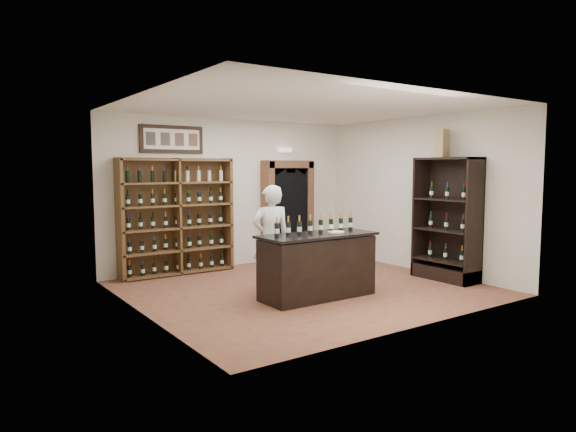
% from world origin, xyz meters
% --- Properties ---
extents(floor, '(5.50, 5.50, 0.00)m').
position_xyz_m(floor, '(0.00, 0.00, 0.00)').
color(floor, brown).
rests_on(floor, ground).
extents(ceiling, '(5.50, 5.50, 0.00)m').
position_xyz_m(ceiling, '(0.00, 0.00, 3.00)').
color(ceiling, white).
rests_on(ceiling, wall_back).
extents(wall_back, '(5.50, 0.04, 3.00)m').
position_xyz_m(wall_back, '(0.00, 2.50, 1.50)').
color(wall_back, silver).
rests_on(wall_back, ground).
extents(wall_left, '(0.04, 5.00, 3.00)m').
position_xyz_m(wall_left, '(-2.75, 0.00, 1.50)').
color(wall_left, silver).
rests_on(wall_left, ground).
extents(wall_right, '(0.04, 5.00, 3.00)m').
position_xyz_m(wall_right, '(2.75, 0.00, 1.50)').
color(wall_right, silver).
rests_on(wall_right, ground).
extents(wine_shelf, '(2.20, 0.38, 2.20)m').
position_xyz_m(wine_shelf, '(-1.30, 2.33, 1.10)').
color(wine_shelf, brown).
rests_on(wine_shelf, ground).
extents(framed_picture, '(1.25, 0.04, 0.52)m').
position_xyz_m(framed_picture, '(-1.30, 2.47, 2.55)').
color(framed_picture, black).
rests_on(framed_picture, wall_back).
extents(arched_doorway, '(1.17, 0.35, 2.17)m').
position_xyz_m(arched_doorway, '(1.25, 2.33, 1.14)').
color(arched_doorway, black).
rests_on(arched_doorway, ground).
extents(emergency_light, '(0.30, 0.10, 0.10)m').
position_xyz_m(emergency_light, '(1.25, 2.42, 2.40)').
color(emergency_light, white).
rests_on(emergency_light, wall_back).
extents(tasting_counter, '(1.88, 0.78, 1.00)m').
position_xyz_m(tasting_counter, '(-0.20, -0.60, 0.49)').
color(tasting_counter, black).
rests_on(tasting_counter, ground).
extents(counter_bottle_0, '(0.07, 0.07, 0.30)m').
position_xyz_m(counter_bottle_0, '(-0.92, -0.55, 1.11)').
color(counter_bottle_0, black).
rests_on(counter_bottle_0, tasting_counter).
extents(counter_bottle_1, '(0.07, 0.07, 0.30)m').
position_xyz_m(counter_bottle_1, '(-0.71, -0.55, 1.11)').
color(counter_bottle_1, black).
rests_on(counter_bottle_1, tasting_counter).
extents(counter_bottle_2, '(0.07, 0.07, 0.30)m').
position_xyz_m(counter_bottle_2, '(-0.51, -0.55, 1.11)').
color(counter_bottle_2, black).
rests_on(counter_bottle_2, tasting_counter).
extents(counter_bottle_3, '(0.07, 0.07, 0.30)m').
position_xyz_m(counter_bottle_3, '(-0.30, -0.55, 1.11)').
color(counter_bottle_3, black).
rests_on(counter_bottle_3, tasting_counter).
extents(counter_bottle_4, '(0.07, 0.07, 0.30)m').
position_xyz_m(counter_bottle_4, '(-0.10, -0.55, 1.11)').
color(counter_bottle_4, black).
rests_on(counter_bottle_4, tasting_counter).
extents(counter_bottle_5, '(0.07, 0.07, 0.30)m').
position_xyz_m(counter_bottle_5, '(0.11, -0.55, 1.11)').
color(counter_bottle_5, black).
rests_on(counter_bottle_5, tasting_counter).
extents(counter_bottle_6, '(0.07, 0.07, 0.30)m').
position_xyz_m(counter_bottle_6, '(0.31, -0.55, 1.11)').
color(counter_bottle_6, black).
rests_on(counter_bottle_6, tasting_counter).
extents(counter_bottle_7, '(0.07, 0.07, 0.30)m').
position_xyz_m(counter_bottle_7, '(0.52, -0.55, 1.11)').
color(counter_bottle_7, black).
rests_on(counter_bottle_7, tasting_counter).
extents(side_cabinet, '(0.48, 1.20, 2.20)m').
position_xyz_m(side_cabinet, '(2.52, -0.90, 0.75)').
color(side_cabinet, black).
rests_on(side_cabinet, ground).
extents(shopkeeper, '(0.72, 0.56, 1.74)m').
position_xyz_m(shopkeeper, '(-0.58, 0.15, 0.87)').
color(shopkeeper, silver).
rests_on(shopkeeper, ground).
extents(plate, '(0.25, 0.25, 0.02)m').
position_xyz_m(plate, '(0.13, -0.66, 1.01)').
color(plate, silver).
rests_on(plate, tasting_counter).
extents(wine_crate, '(0.38, 0.26, 0.50)m').
position_xyz_m(wine_crate, '(2.47, -0.78, 2.45)').
color(wine_crate, tan).
rests_on(wine_crate, side_cabinet).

